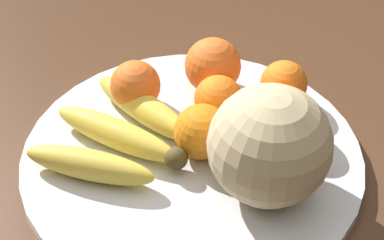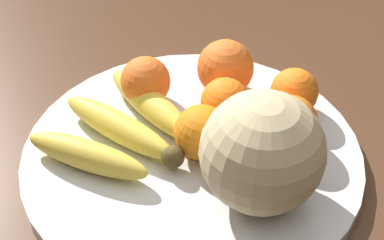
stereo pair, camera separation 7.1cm
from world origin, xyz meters
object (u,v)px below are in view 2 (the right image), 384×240
object	(u,v)px
banana_bunch	(122,127)
orange_mid_center	(145,81)
orange_front_left	(225,102)
orange_front_right	(202,132)
kitchen_table	(158,209)
orange_back_left	(225,68)
fruit_bowl	(192,157)
melon	(262,152)
produce_tag	(252,125)
orange_top_small	(294,92)
orange_back_right	(290,122)

from	to	relation	value
banana_bunch	orange_mid_center	size ratio (longest dim) A/B	3.09
orange_front_left	orange_front_right	size ratio (longest dim) A/B	0.92
kitchen_table	orange_back_left	distance (m)	0.21
fruit_bowl	orange_back_left	xyz separation A→B (m)	(-0.10, -0.08, 0.04)
melon	orange_front_right	bearing A→B (deg)	-79.74
orange_front_right	orange_mid_center	bearing A→B (deg)	-86.12
melon	produce_tag	distance (m)	0.13
orange_front_right	orange_mid_center	world-z (taller)	orange_front_right
orange_mid_center	orange_top_small	size ratio (longest dim) A/B	1.06
melon	produce_tag	size ratio (longest dim) A/B	1.46
orange_front_right	orange_back_left	size ratio (longest dim) A/B	0.89
melon	orange_back_right	size ratio (longest dim) A/B	2.04
kitchen_table	orange_front_left	distance (m)	0.18
orange_front_left	orange_back_left	distance (m)	0.06
fruit_bowl	banana_bunch	xyz separation A→B (m)	(0.06, -0.06, 0.03)
fruit_bowl	orange_front_right	world-z (taller)	orange_front_right
fruit_bowl	orange_front_left	size ratio (longest dim) A/B	6.74
produce_tag	orange_top_small	bearing A→B (deg)	133.83
melon	orange_front_right	world-z (taller)	melon
fruit_bowl	orange_front_left	bearing A→B (deg)	-156.35
orange_front_right	orange_mid_center	distance (m)	0.12
orange_front_right	orange_back_right	distance (m)	0.10
kitchen_table	orange_top_small	size ratio (longest dim) A/B	20.43
banana_bunch	orange_mid_center	world-z (taller)	orange_mid_center
orange_front_left	orange_top_small	size ratio (longest dim) A/B	1.00
orange_back_right	orange_back_left	bearing A→B (deg)	-86.64
banana_bunch	orange_front_left	size ratio (longest dim) A/B	3.30
banana_bunch	orange_top_small	size ratio (longest dim) A/B	3.28
orange_front_left	orange_mid_center	size ratio (longest dim) A/B	0.94
produce_tag	orange_back_right	bearing A→B (deg)	66.52
kitchen_table	orange_back_right	xyz separation A→B (m)	(-0.13, 0.09, 0.16)
orange_back_left	produce_tag	bearing A→B (deg)	82.04
fruit_bowl	orange_back_left	world-z (taller)	orange_back_left
orange_front_left	orange_front_right	world-z (taller)	orange_front_right
banana_bunch	produce_tag	bearing A→B (deg)	-133.88
orange_mid_center	fruit_bowl	bearing A→B (deg)	89.59
orange_back_left	produce_tag	size ratio (longest dim) A/B	0.81
orange_top_small	kitchen_table	bearing A→B (deg)	-13.69
banana_bunch	orange_mid_center	distance (m)	0.08
orange_front_right	orange_top_small	world-z (taller)	orange_front_right
banana_bunch	orange_back_right	xyz separation A→B (m)	(-0.16, 0.11, 0.01)
fruit_bowl	melon	bearing A→B (deg)	104.59
orange_back_right	produce_tag	world-z (taller)	orange_back_right
orange_back_right	banana_bunch	bearing A→B (deg)	-33.77
orange_mid_center	orange_back_right	world-z (taller)	orange_back_right
kitchen_table	orange_back_left	world-z (taller)	orange_back_left
banana_bunch	produce_tag	size ratio (longest dim) A/B	2.17
orange_back_left	orange_top_small	xyz separation A→B (m)	(-0.05, 0.08, -0.01)
orange_back_right	orange_top_small	size ratio (longest dim) A/B	1.08
produce_tag	melon	bearing A→B (deg)	12.60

